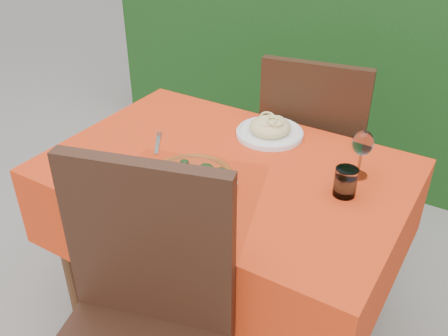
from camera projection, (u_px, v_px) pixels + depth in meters
The scene contains 10 objects.
ground at pixel (226, 311), 2.17m from camera, with size 60.00×60.00×0.00m, color slate.
hedge at pixel (369, 17), 2.81m from camera, with size 3.20×0.55×1.78m.
dining_table at pixel (226, 200), 1.86m from camera, with size 1.26×0.86×0.75m.
chair_near at pixel (137, 327), 1.34m from camera, with size 0.59×0.59×1.06m.
chair_far at pixel (314, 145), 2.27m from camera, with size 0.52×0.52×0.99m.
pizza_plate at pixel (192, 180), 1.65m from camera, with size 0.31×0.31×0.06m.
pasta_plate at pixel (270, 129), 1.95m from camera, with size 0.26×0.26×0.08m.
water_glass at pixel (345, 183), 1.60m from camera, with size 0.07×0.07×0.10m.
wine_glass at pixel (363, 145), 1.65m from camera, with size 0.07×0.07×0.17m.
fork at pixel (157, 145), 1.90m from camera, with size 0.02×0.19×0.00m, color silver.
Camera 1 is at (0.79, -1.30, 1.68)m, focal length 40.00 mm.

